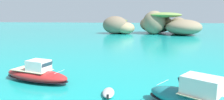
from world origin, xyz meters
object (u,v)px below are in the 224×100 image
(islet_large, at_px, (167,24))
(islet_small, at_px, (118,26))
(dinghy_tender, at_px, (108,93))
(motorboat_red, at_px, (37,74))

(islet_large, relative_size, islet_small, 1.57)
(islet_large, xyz_separation_m, islet_small, (-19.31, -1.72, -0.98))
(islet_small, distance_m, dinghy_tender, 65.70)
(islet_small, height_order, motorboat_red, islet_small)
(islet_small, bearing_deg, motorboat_red, -92.02)
(islet_small, distance_m, motorboat_red, 62.60)
(islet_large, bearing_deg, motorboat_red, -108.52)
(dinghy_tender, bearing_deg, islet_large, 79.06)
(motorboat_red, xyz_separation_m, dinghy_tender, (8.56, -2.82, -0.60))
(islet_small, height_order, dinghy_tender, islet_small)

